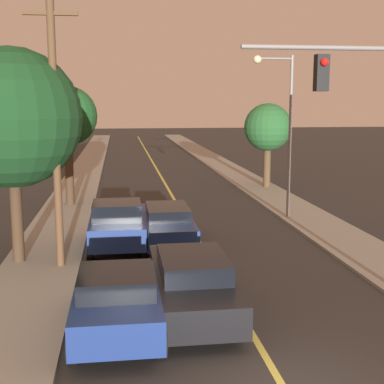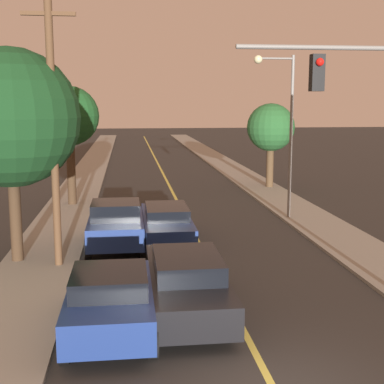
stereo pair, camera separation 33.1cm
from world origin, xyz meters
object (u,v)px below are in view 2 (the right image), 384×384
streetlamp_right (282,115)px  tree_left_far (69,117)px  car_near_lane_front (187,282)px  utility_pole_left (53,129)px  car_outer_lane_second (116,225)px  traffic_signal_mast (372,127)px  tree_right_near (271,128)px  tree_left_near (10,118)px  car_near_lane_second (166,223)px  car_outer_lane_front (110,300)px

streetlamp_right → tree_left_far: streetlamp_right is taller
car_near_lane_front → utility_pole_left: (-3.64, 4.11, 3.61)m
car_outer_lane_second → streetlamp_right: size_ratio=0.55×
traffic_signal_mast → tree_right_near: traffic_signal_mast is taller
traffic_signal_mast → tree_left_near: 10.76m
car_near_lane_second → traffic_signal_mast: traffic_signal_mast is taller
car_near_lane_front → tree_left_near: size_ratio=0.76×
utility_pole_left → car_near_lane_front: bearing=-48.5°
car_near_lane_front → traffic_signal_mast: 6.13m
car_outer_lane_front → car_outer_lane_second: 7.20m
car_outer_lane_front → tree_right_near: tree_right_near is taller
tree_left_near → tree_right_near: (12.20, 13.98, -1.04)m
traffic_signal_mast → car_near_lane_second: bearing=126.6°
traffic_signal_mast → utility_pole_left: (-8.44, 3.72, -0.18)m
traffic_signal_mast → car_outer_lane_second: bearing=139.1°
car_near_lane_front → car_outer_lane_front: bearing=-150.3°
car_outer_lane_front → tree_left_far: 16.14m
car_near_lane_second → car_outer_lane_second: 1.99m
car_outer_lane_front → utility_pole_left: utility_pole_left is taller
car_outer_lane_front → tree_left_far: tree_left_far is taller
car_near_lane_front → tree_left_far: bearing=106.2°
tree_left_far → utility_pole_left: bearing=-86.8°
car_near_lane_second → tree_left_near: bearing=-157.5°
car_outer_lane_front → car_outer_lane_second: size_ratio=1.04×
tree_left_far → tree_right_near: (11.39, 4.27, -0.80)m
streetlamp_right → tree_left_near: bearing=-152.4°
tree_right_near → car_outer_lane_front: bearing=-114.5°
car_near_lane_second → car_outer_lane_second: (-1.86, -0.71, 0.15)m
car_outer_lane_second → tree_right_near: 15.75m
car_outer_lane_front → streetlamp_right: (7.19, 11.24, 3.85)m
car_outer_lane_second → streetlamp_right: streetlamp_right is taller
car_near_lane_front → utility_pole_left: size_ratio=0.62×
tree_left_near → tree_right_near: bearing=48.9°
utility_pole_left → tree_right_near: utility_pole_left is taller
streetlamp_right → tree_right_near: 8.82m
car_outer_lane_front → traffic_signal_mast: (6.65, 1.45, 3.78)m
car_outer_lane_front → streetlamp_right: streetlamp_right is taller
car_near_lane_front → tree_left_near: 7.96m
utility_pole_left → tree_left_far: bearing=93.2°
car_outer_lane_front → tree_right_near: size_ratio=0.81×
tree_right_near → tree_left_far: bearing=-159.5°
traffic_signal_mast → utility_pole_left: 9.22m
car_near_lane_second → tree_left_near: 6.74m
tree_left_far → car_outer_lane_second: bearing=-74.2°
tree_left_near → tree_left_far: bearing=85.2°
car_near_lane_front → tree_left_far: tree_left_far is taller
car_near_lane_second → tree_left_near: (-5.03, -2.09, 3.97)m
car_near_lane_second → car_outer_lane_front: size_ratio=1.27×
streetlamp_right → tree_left_far: size_ratio=1.20×
car_near_lane_front → car_outer_lane_front: 2.14m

